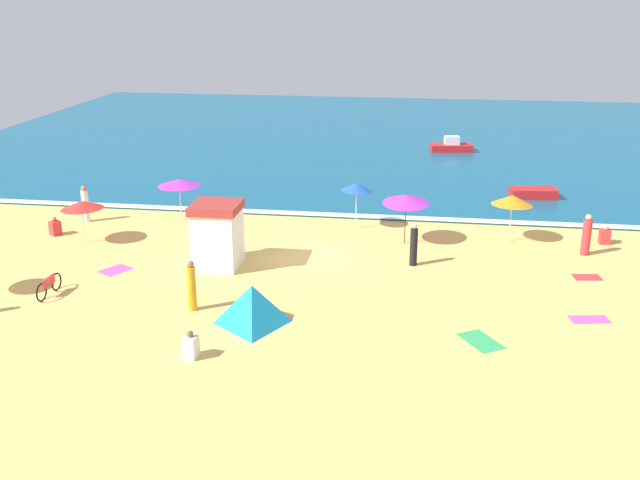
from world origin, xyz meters
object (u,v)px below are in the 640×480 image
beach_umbrella_5 (179,183)px  beachgoer_6 (414,246)px  beach_umbrella_6 (356,187)px  parked_bicycle (49,286)px  beachgoer_1 (191,346)px  small_boat_0 (533,193)px  beach_umbrella_1 (82,205)px  beach_umbrella_3 (512,200)px  beachgoer_3 (192,286)px  beachgoer_2 (55,227)px  small_boat_1 (451,146)px  lifeguard_cabana (217,235)px  beachgoer_7 (85,204)px  beachgoer_0 (586,236)px  beachgoer_5 (605,236)px  beach_tent (252,304)px  beach_umbrella_0 (406,199)px

beach_umbrella_5 → beachgoer_6: 12.89m
beach_umbrella_6 → parked_bicycle: (-10.86, -10.06, -1.72)m
beachgoer_1 → small_boat_0: (13.16, 20.93, -0.04)m
beach_umbrella_6 → beach_umbrella_1: bearing=-162.2°
beach_umbrella_3 → beachgoer_3: (-12.25, -9.69, -1.07)m
beachgoer_1 → beachgoer_2: 15.15m
beach_umbrella_3 → beachgoer_2: beach_umbrella_3 is taller
parked_bicycle → small_boat_1: small_boat_1 is taller
lifeguard_cabana → beachgoer_7: lifeguard_cabana is taller
beachgoer_7 → small_boat_0: (22.90, 7.54, -0.53)m
parked_bicycle → beachgoer_2: bearing=115.3°
beach_umbrella_6 → beachgoer_0: bearing=-12.5°
beachgoer_1 → beachgoer_5: bearing=41.3°
beachgoer_6 → beachgoer_2: bearing=174.5°
beachgoer_6 → small_boat_1: bearing=84.9°
beach_umbrella_3 → beachgoer_5: 4.64m
beach_umbrella_5 → beach_tent: 13.19m
beachgoer_0 → beachgoer_3: beachgoer_3 is taller
beach_umbrella_0 → beach_tent: size_ratio=0.88×
beach_umbrella_6 → beachgoer_6: (2.93, -4.74, -1.22)m
beach_tent → beachgoer_3: beachgoer_3 is taller
beach_umbrella_6 → beachgoer_7: bearing=-176.5°
beach_umbrella_3 → small_boat_1: bearing=96.6°
beach_umbrella_1 → small_boat_1: (17.26, 22.58, -1.35)m
lifeguard_cabana → small_boat_1: size_ratio=0.90×
small_boat_1 → beach_umbrella_3: bearing=-83.4°
lifeguard_cabana → beachgoer_2: (-8.90, 3.00, -1.05)m
beach_umbrella_3 → beachgoer_1: size_ratio=2.75×
beach_tent → beach_umbrella_5: bearing=119.3°
beach_umbrella_1 → beachgoer_1: size_ratio=2.16×
beachgoer_1 → beachgoer_6: bearing=54.4°
beach_umbrella_0 → beach_umbrella_3: 4.94m
beach_umbrella_3 → beachgoer_2: (-21.44, -2.17, -1.62)m
parked_bicycle → beachgoer_5: beachgoer_5 is taller
beach_tent → beachgoer_3: (-2.43, 0.73, 0.23)m
beachgoer_0 → small_boat_1: bearing=104.5°
lifeguard_cabana → beach_tent: 5.94m
beachgoer_3 → beachgoer_6: size_ratio=1.04×
beach_umbrella_0 → parked_bicycle: bearing=-148.6°
beach_umbrella_3 → small_boat_1: 19.76m
beach_umbrella_6 → beach_tent: (-2.54, -11.33, -1.40)m
beach_tent → beachgoer_0: bearing=34.8°
small_boat_1 → beachgoer_5: bearing=-71.1°
beach_umbrella_5 → beachgoer_1: beach_umbrella_5 is taller
beach_umbrella_6 → lifeguard_cabana: bearing=-130.8°
beachgoer_5 → beach_tent: bearing=-142.8°
beachgoer_1 → small_boat_1: size_ratio=0.30×
beach_umbrella_1 → small_boat_0: size_ratio=0.78×
beachgoer_6 → small_boat_0: beachgoer_6 is taller
beachgoer_5 → beachgoer_0: bearing=-124.7°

